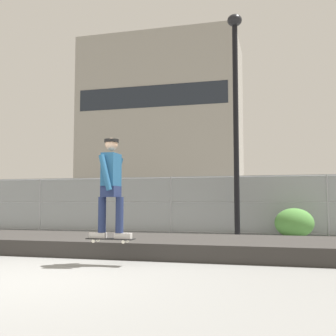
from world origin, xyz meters
The scene contains 9 objects.
ground_plane centered at (0.00, 0.00, 0.00)m, with size 120.00×120.00×0.00m, color slate.
gravel_berm centered at (0.00, 3.31, 0.15)m, with size 12.08×2.42×0.30m, color #33302D.
skateboard centered at (0.69, 1.48, 0.43)m, with size 0.80×0.21×0.07m.
skater centered at (0.69, 1.48, 1.37)m, with size 0.72×0.58×1.65m.
chain_fence centered at (0.00, 8.30, 0.93)m, with size 19.31×0.06×1.85m.
street_lamp centered at (2.22, 7.37, 4.17)m, with size 0.44×0.44×6.68m.
parked_car_near centered at (-5.53, 11.88, 0.84)m, with size 4.54×2.23×1.66m.
library_building centered at (-10.18, 44.79, 10.38)m, with size 18.96×11.01×20.76m.
shrub_left centered at (3.81, 7.52, 0.42)m, with size 1.10×0.90×0.85m.
Camera 1 is at (3.33, -4.93, 1.05)m, focal length 44.48 mm.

